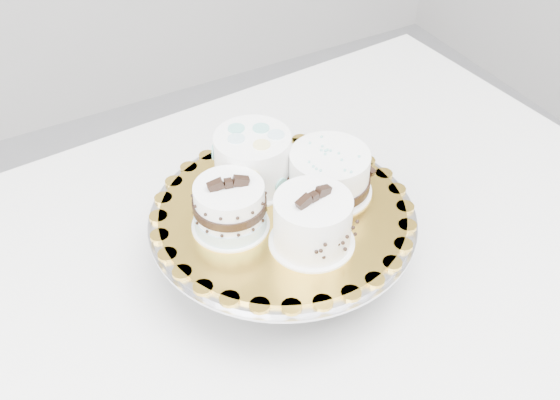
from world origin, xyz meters
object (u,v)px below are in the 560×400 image
cake_board (283,212)px  cake_ribbon (330,174)px  cake_swirl (312,223)px  cake_banded (230,208)px  cake_dots (253,159)px  cake_stand (283,230)px  table (264,304)px

cake_board → cake_ribbon: cake_ribbon is taller
cake_swirl → cake_ribbon: 0.11m
cake_banded → cake_ribbon: 0.15m
cake_board → cake_ribbon: (0.08, 0.01, 0.03)m
cake_banded → cake_dots: cake_banded is taller
cake_stand → cake_board: 0.03m
table → cake_board: (0.03, -0.00, 0.17)m
cake_board → cake_swirl: 0.08m
cake_board → cake_stand: bearing=90.0°
table → cake_swirl: (0.03, -0.07, 0.21)m
cake_dots → cake_board: bearing=-81.2°
cake_stand → cake_dots: 0.10m
cake_stand → cake_swirl: bearing=-88.1°
cake_stand → cake_ribbon: cake_ribbon is taller
cake_ribbon → cake_stand: bearing=169.9°
cake_swirl → cake_board: bearing=80.7°
cake_stand → cake_ribbon: 0.10m
table → cake_board: size_ratio=4.02×
table → cake_board: bearing=-8.9°
cake_stand → cake_banded: bearing=174.6°
cake_dots → cake_swirl: bearing=-82.3°
table → cake_ribbon: 0.23m
cake_swirl → cake_ribbon: cake_swirl is taller
cake_swirl → cake_dots: size_ratio=0.90×
cake_banded → cake_stand: bearing=8.1°
cake_swirl → cake_dots: bearing=81.9°
cake_banded → cake_ribbon: bearing=13.1°
cake_stand → cake_dots: (-0.01, 0.07, 0.07)m
table → cake_ribbon: cake_ribbon is taller
cake_board → cake_ribbon: size_ratio=2.51×
table → cake_banded: (-0.04, 0.00, 0.20)m
cake_banded → cake_swirl: bearing=-32.3°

